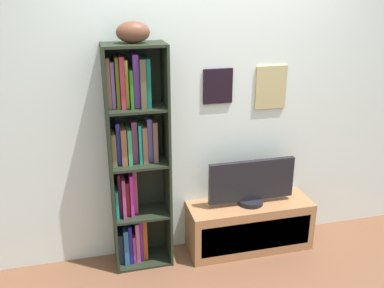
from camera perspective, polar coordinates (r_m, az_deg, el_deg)
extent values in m
cube|color=silver|center=(3.53, 1.63, 4.21)|extent=(4.80, 0.06, 2.46)
cube|color=black|center=(3.46, 3.52, 7.79)|extent=(0.24, 0.02, 0.29)
cube|color=gray|center=(3.46, 3.55, 7.78)|extent=(0.19, 0.01, 0.24)
cube|color=tan|center=(3.64, 10.61, 7.53)|extent=(0.27, 0.02, 0.36)
cube|color=beige|center=(3.63, 10.64, 7.51)|extent=(0.22, 0.01, 0.31)
cube|color=black|center=(3.35, -10.95, -2.75)|extent=(0.02, 0.30, 1.84)
cube|color=black|center=(3.39, -3.39, -2.06)|extent=(0.02, 0.30, 1.84)
cube|color=black|center=(3.49, -7.45, -1.52)|extent=(0.47, 0.01, 1.84)
cube|color=black|center=(3.81, -6.52, -15.12)|extent=(0.43, 0.29, 0.02)
cube|color=black|center=(3.57, -6.82, -9.23)|extent=(0.43, 0.29, 0.02)
cube|color=black|center=(3.37, -7.14, -2.57)|extent=(0.43, 0.29, 0.02)
cube|color=black|center=(3.22, -7.49, 4.83)|extent=(0.43, 0.29, 0.02)
cube|color=black|center=(3.12, -7.90, 13.16)|extent=(0.43, 0.29, 0.02)
cube|color=#22344C|center=(3.75, -9.65, -13.21)|extent=(0.04, 0.19, 0.27)
cube|color=#2B6196|center=(3.73, -8.98, -12.95)|extent=(0.04, 0.22, 0.32)
cube|color=navy|center=(3.72, -8.42, -12.65)|extent=(0.03, 0.21, 0.36)
cube|color=#873272|center=(3.75, -7.94, -13.26)|extent=(0.02, 0.21, 0.25)
cube|color=#B5588E|center=(3.73, -7.48, -12.45)|extent=(0.03, 0.19, 0.36)
cube|color=#671C93|center=(3.73, -7.03, -12.19)|extent=(0.02, 0.19, 0.39)
cube|color=#9D441F|center=(3.74, -6.52, -12.18)|extent=(0.04, 0.18, 0.38)
cube|color=teal|center=(3.52, -10.18, -7.46)|extent=(0.02, 0.22, 0.24)
cube|color=maroon|center=(3.51, -9.81, -6.38)|extent=(0.02, 0.17, 0.36)
cube|color=#9B397E|center=(3.49, -9.30, -6.72)|extent=(0.03, 0.23, 0.34)
cube|color=maroon|center=(3.52, -8.79, -6.84)|extent=(0.03, 0.18, 0.29)
cube|color=#BC2597|center=(3.50, -8.29, -6.39)|extent=(0.03, 0.21, 0.36)
cube|color=#A73C70|center=(3.52, -7.79, -5.96)|extent=(0.03, 0.15, 0.38)
cube|color=olive|center=(3.34, -10.57, -0.41)|extent=(0.03, 0.20, 0.26)
cube|color=#323BC7|center=(3.34, -10.00, 0.34)|extent=(0.03, 0.16, 0.33)
cube|color=brown|center=(3.33, -9.30, -0.05)|extent=(0.04, 0.21, 0.29)
cube|color=#39965E|center=(3.33, -8.54, -0.03)|extent=(0.03, 0.21, 0.29)
cube|color=#7F3B61|center=(3.35, -7.86, 0.55)|extent=(0.04, 0.16, 0.33)
cube|color=teal|center=(3.34, -7.17, 0.35)|extent=(0.02, 0.20, 0.31)
cube|color=brown|center=(3.35, -6.55, 0.25)|extent=(0.04, 0.19, 0.29)
cube|color=#655CA6|center=(3.36, -5.87, 0.83)|extent=(0.04, 0.16, 0.35)
cube|color=brown|center=(3.35, -5.19, 0.63)|extent=(0.03, 0.20, 0.33)
cube|color=#8A614A|center=(3.21, -11.26, 8.18)|extent=(0.03, 0.17, 0.37)
cube|color=#915FB2|center=(3.21, -10.70, 7.97)|extent=(0.03, 0.16, 0.34)
cube|color=#556915|center=(3.20, -10.12, 8.26)|extent=(0.03, 0.18, 0.38)
cube|color=#AE2C45|center=(3.20, -9.51, 8.35)|extent=(0.03, 0.20, 0.38)
cube|color=gold|center=(3.21, -8.93, 8.19)|extent=(0.02, 0.18, 0.36)
cube|color=#246919|center=(3.20, -8.33, 7.56)|extent=(0.02, 0.22, 0.29)
cube|color=purple|center=(3.22, -7.70, 8.61)|extent=(0.04, 0.18, 0.39)
cube|color=brown|center=(3.20, -6.83, 8.32)|extent=(0.04, 0.23, 0.36)
cube|color=#0F6155|center=(3.21, -6.11, 8.38)|extent=(0.03, 0.21, 0.36)
ellipsoid|color=brown|center=(3.11, -7.98, 14.72)|extent=(0.25, 0.17, 0.15)
cube|color=#9D6A42|center=(3.87, 7.73, -10.82)|extent=(1.09, 0.37, 0.44)
cube|color=brown|center=(3.73, 8.74, -12.17)|extent=(0.98, 0.01, 0.28)
cylinder|color=black|center=(3.75, 7.91, -7.67)|extent=(0.22, 0.22, 0.04)
cube|color=black|center=(3.66, 8.06, -4.89)|extent=(0.76, 0.04, 0.36)
cube|color=teal|center=(3.65, 8.13, -4.97)|extent=(0.72, 0.01, 0.32)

